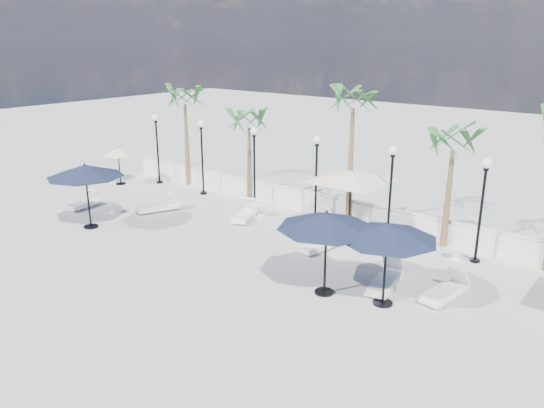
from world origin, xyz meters
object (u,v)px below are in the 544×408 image
Objects in this scene: lounger_0 at (158,206)px; parasol_navy_right at (388,231)px; lounger_2 at (84,203)px; lounger_6 at (385,280)px; parasol_navy_left at (85,171)px; lounger_4 at (395,244)px; lounger_1 at (245,214)px; lounger_5 at (315,223)px; parasol_cream_small at (118,152)px; parasol_navy_mid at (326,221)px; lounger_3 at (320,245)px; parasol_cream_sq_a at (351,171)px; lounger_7 at (445,291)px.

lounger_0 is 0.70× the size of parasol_navy_right.
lounger_2 is at bearing -179.20° from parasol_navy_right.
lounger_6 is 13.00m from parasol_navy_left.
lounger_2 is 0.98× the size of lounger_4.
parasol_navy_right is at bearing -44.08° from lounger_1.
lounger_1 is 3.26m from lounger_5.
lounger_0 is 0.66× the size of parasol_navy_left.
parasol_cream_small is (-17.89, 3.48, -0.55)m from parasol_navy_right.
parasol_navy_left reaches higher than parasol_navy_mid.
parasol_navy_left is 7.09m from parasol_cream_small.
parasol_navy_right reaches higher than lounger_4.
parasol_navy_right is (13.00, 1.61, -0.11)m from parasol_navy_left.
lounger_4 is 0.63× the size of parasol_navy_right.
lounger_0 reaches higher than lounger_4.
lounger_2 is at bearing -176.51° from lounger_1.
lounger_3 is at bearing 3.83° from lounger_2.
lounger_6 is 2.38m from parasol_navy_right.
parasol_cream_small is at bearing -174.42° from lounger_3.
parasol_cream_sq_a reaches higher than lounger_2.
lounger_7 is 0.67× the size of parasol_navy_mid.
lounger_1 is 7.01m from parasol_navy_left.
lounger_4 is 16.31m from parasol_cream_small.
lounger_1 is 0.35× the size of parasol_cream_sq_a.
lounger_7 is (5.23, -0.82, 0.02)m from lounger_3.
parasol_navy_mid is at bearing -66.93° from parasol_cream_sq_a.
parasol_navy_mid is (-1.34, -1.53, 2.17)m from lounger_6.
lounger_1 is at bearing 158.81° from parasol_navy_right.
lounger_0 is at bearing 168.75° from parasol_navy_mid.
lounger_2 is at bearing -161.40° from lounger_4.
parasol_navy_mid is 16.59m from parasol_cream_small.
lounger_1 is at bearing 46.87° from lounger_0.
lounger_0 is 1.11× the size of lounger_3.
parasol_cream_sq_a is at bearing 123.94° from lounger_6.
parasol_cream_sq_a reaches higher than parasol_navy_left.
lounger_7 is at bearing -33.00° from lounger_1.
parasol_navy_mid is 1.87m from parasol_navy_right.
lounger_0 is 1.14× the size of lounger_2.
lounger_0 is 11.99m from lounger_6.
parasol_navy_left is at bearing -129.11° from lounger_5.
parasol_navy_right is at bearing -11.00° from parasol_cream_small.
lounger_5 reaches higher than lounger_0.
lounger_2 is 14.66m from lounger_4.
parasol_navy_mid reaches higher than lounger_3.
parasol_navy_left is (-7.59, -5.85, 2.21)m from lounger_5.
lounger_4 is 0.87× the size of lounger_5.
lounger_1 is 7.93m from lounger_2.
lounger_4 is (13.96, 4.45, 0.01)m from lounger_2.
lounger_2 is at bearing -165.93° from lounger_7.
lounger_7 reaches higher than lounger_2.
parasol_cream_sq_a reaches higher than lounger_4.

